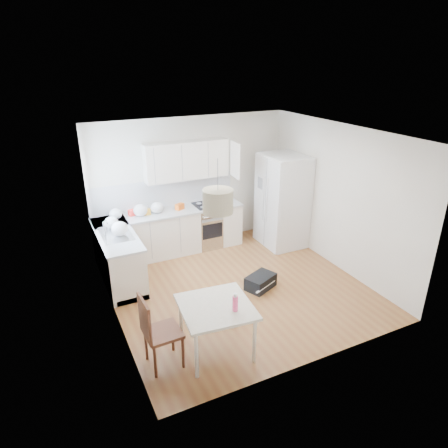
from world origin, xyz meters
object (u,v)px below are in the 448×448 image
object	(u,v)px
gym_bag	(260,282)
dining_chair	(163,331)
refrigerator	(283,201)
dining_table	(216,311)

from	to	relation	value
gym_bag	dining_chair	bearing A→B (deg)	-176.64
gym_bag	refrigerator	bearing A→B (deg)	22.76
refrigerator	gym_bag	xyz separation A→B (m)	(-1.35, -1.41, -0.85)
dining_table	gym_bag	world-z (taller)	dining_table
dining_table	gym_bag	xyz separation A→B (m)	(1.38, 1.14, -0.54)
dining_chair	gym_bag	world-z (taller)	dining_chair
dining_table	gym_bag	distance (m)	1.86
refrigerator	dining_chair	world-z (taller)	refrigerator
dining_table	refrigerator	bearing A→B (deg)	48.90
refrigerator	gym_bag	size ratio (longest dim) A/B	3.70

